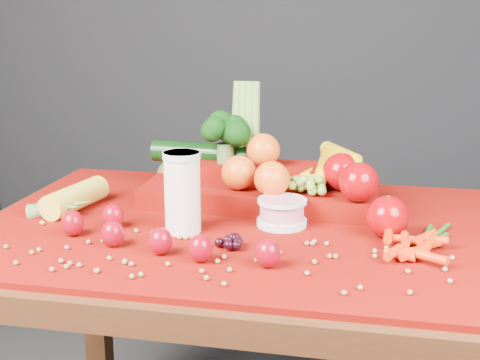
% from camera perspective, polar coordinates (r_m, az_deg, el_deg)
% --- Properties ---
extents(table, '(1.10, 0.80, 0.75)m').
position_cam_1_polar(table, '(1.42, -0.17, -7.83)').
color(table, '#3B1B0D').
rests_on(table, ground).
extents(red_cloth, '(1.05, 0.75, 0.01)m').
position_cam_1_polar(red_cloth, '(1.38, -0.17, -3.97)').
color(red_cloth, '#730403').
rests_on(red_cloth, table).
extents(milk_glass, '(0.08, 0.08, 0.16)m').
position_cam_1_polar(milk_glass, '(1.32, -4.95, -0.80)').
color(milk_glass, '#F4DDD4').
rests_on(milk_glass, red_cloth).
extents(yogurt_bowl, '(0.10, 0.10, 0.06)m').
position_cam_1_polar(yogurt_bowl, '(1.36, 3.60, -2.70)').
color(yogurt_bowl, silver).
rests_on(yogurt_bowl, red_cloth).
extents(strawberry_scatter, '(0.44, 0.18, 0.05)m').
position_cam_1_polar(strawberry_scatter, '(1.25, -7.58, -4.59)').
color(strawberry_scatter, maroon).
rests_on(strawberry_scatter, red_cloth).
extents(dark_grape_cluster, '(0.06, 0.05, 0.03)m').
position_cam_1_polar(dark_grape_cluster, '(1.24, -1.22, -5.34)').
color(dark_grape_cluster, black).
rests_on(dark_grape_cluster, red_cloth).
extents(soybean_scatter, '(0.84, 0.24, 0.01)m').
position_cam_1_polar(soybean_scatter, '(1.20, -2.21, -6.51)').
color(soybean_scatter, olive).
rests_on(soybean_scatter, red_cloth).
extents(corn_ear, '(0.21, 0.25, 0.06)m').
position_cam_1_polar(corn_ear, '(1.48, -14.68, -2.01)').
color(corn_ear, yellow).
rests_on(corn_ear, red_cloth).
extents(potato, '(0.11, 0.08, 0.08)m').
position_cam_1_polar(potato, '(1.63, -5.18, 0.53)').
color(potato, '#513E20').
rests_on(potato, red_cloth).
extents(baby_carrot_pile, '(0.17, 0.17, 0.03)m').
position_cam_1_polar(baby_carrot_pile, '(1.24, 14.74, -5.61)').
color(baby_carrot_pile, red).
rests_on(baby_carrot_pile, red_cloth).
extents(green_bean_pile, '(0.14, 0.12, 0.01)m').
position_cam_1_polar(green_bean_pile, '(1.35, 16.15, -4.62)').
color(green_bean_pile, '#1E5914').
rests_on(green_bean_pile, red_cloth).
extents(produce_mound, '(0.61, 0.37, 0.27)m').
position_cam_1_polar(produce_mound, '(1.50, 2.79, 0.16)').
color(produce_mound, '#730403').
rests_on(produce_mound, red_cloth).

